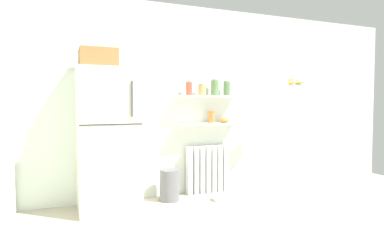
% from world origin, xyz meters
% --- Properties ---
extents(ground_plane, '(7.04, 7.04, 0.00)m').
position_xyz_m(ground_plane, '(0.00, 0.50, 0.00)').
color(ground_plane, '#B2A893').
extents(back_wall, '(7.04, 0.10, 2.60)m').
position_xyz_m(back_wall, '(0.00, 2.05, 1.30)').
color(back_wall, silver).
rests_on(back_wall, ground_plane).
extents(refrigerator, '(0.69, 0.66, 1.88)m').
position_xyz_m(refrigerator, '(-1.19, 1.68, 0.88)').
color(refrigerator, silver).
rests_on(refrigerator, ground_plane).
extents(radiator, '(0.61, 0.12, 0.67)m').
position_xyz_m(radiator, '(0.21, 1.92, 0.33)').
color(radiator, white).
rests_on(radiator, ground_plane).
extents(wall_shelf_lower, '(0.91, 0.22, 0.02)m').
position_xyz_m(wall_shelf_lower, '(0.21, 1.89, 0.98)').
color(wall_shelf_lower, white).
extents(wall_shelf_upper, '(0.91, 0.22, 0.02)m').
position_xyz_m(wall_shelf_upper, '(0.21, 1.89, 1.36)').
color(wall_shelf_upper, white).
extents(storage_jar_0, '(0.09, 0.09, 0.19)m').
position_xyz_m(storage_jar_0, '(-0.08, 1.89, 1.47)').
color(storage_jar_0, '#C64C38').
rests_on(storage_jar_0, wall_shelf_upper).
extents(storage_jar_1, '(0.11, 0.11, 0.16)m').
position_xyz_m(storage_jar_1, '(0.11, 1.89, 1.45)').
color(storage_jar_1, tan).
rests_on(storage_jar_1, wall_shelf_upper).
extents(storage_jar_2, '(0.11, 0.11, 0.23)m').
position_xyz_m(storage_jar_2, '(0.30, 1.89, 1.48)').
color(storage_jar_2, '#5B7F4C').
rests_on(storage_jar_2, wall_shelf_upper).
extents(storage_jar_3, '(0.10, 0.10, 0.21)m').
position_xyz_m(storage_jar_3, '(0.50, 1.89, 1.47)').
color(storage_jar_3, '#5B7F4C').
rests_on(storage_jar_3, wall_shelf_upper).
extents(vase, '(0.09, 0.09, 0.17)m').
position_xyz_m(vase, '(0.25, 1.89, 1.07)').
color(vase, '#CC7033').
rests_on(vase, wall_shelf_lower).
extents(shelf_bowl, '(0.14, 0.14, 0.06)m').
position_xyz_m(shelf_bowl, '(0.45, 1.89, 1.02)').
color(shelf_bowl, orange).
rests_on(shelf_bowl, wall_shelf_lower).
extents(trash_bin, '(0.25, 0.25, 0.41)m').
position_xyz_m(trash_bin, '(-0.41, 1.75, 0.20)').
color(trash_bin, slate).
rests_on(trash_bin, ground_plane).
extents(pet_food_bowl, '(0.19, 0.19, 0.05)m').
position_xyz_m(pet_food_bowl, '(0.20, 1.51, 0.03)').
color(pet_food_bowl, '#B7B7BC').
rests_on(pet_food_bowl, ground_plane).
extents(hanging_fruit_basket, '(0.30, 0.30, 0.10)m').
position_xyz_m(hanging_fruit_basket, '(1.30, 1.43, 1.55)').
color(hanging_fruit_basket, '#B2B2B7').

